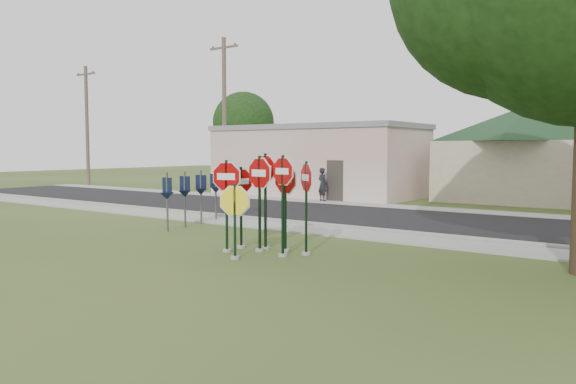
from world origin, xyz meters
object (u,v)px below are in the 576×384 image
Objects in this scene: stop_sign_center at (260,188)px; pedestrian at (323,184)px; stop_sign_left at (227,192)px; utility_pole_near at (224,113)px; stop_sign_yellow at (235,213)px.

stop_sign_center is 1.55× the size of pedestrian.
stop_sign_center reaches higher than stop_sign_left.
stop_sign_center is 14.56m from pedestrian.
stop_sign_left is 19.78m from utility_pole_near.
stop_sign_yellow is at bearing -82.31° from stop_sign_center.
stop_sign_left reaches higher than stop_sign_yellow.
stop_sign_center is at bearing 97.69° from stop_sign_yellow.
stop_sign_left is at bearing 143.57° from stop_sign_yellow.
stop_sign_yellow is 15.69m from pedestrian.
stop_sign_yellow is 1.13m from stop_sign_left.
stop_sign_center is 1.05× the size of stop_sign_left.
stop_sign_yellow reaches higher than pedestrian.
pedestrian is (-6.33, 13.09, -0.79)m from stop_sign_center.
stop_sign_yellow is 1.15× the size of pedestrian.
utility_pole_near is 5.43× the size of pedestrian.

